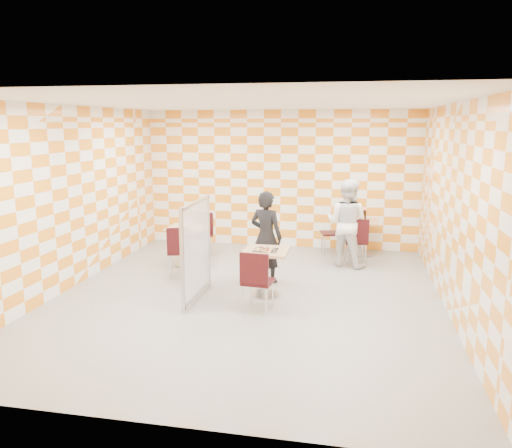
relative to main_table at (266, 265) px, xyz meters
The scene contains 15 objects.
room_shell 1.10m from the main_table, 123.80° to the left, with size 7.00×7.00×7.00m.
main_table is the anchor object (origin of this frame).
second_table 3.20m from the main_table, 62.10° to the left, with size 0.70×0.70×0.75m.
empty_table 2.34m from the main_table, 141.09° to the left, with size 0.70×0.70×0.75m.
chair_main_front 0.79m from the main_table, 89.69° to the right, with size 0.47×0.47×0.92m.
chair_second_front 2.50m from the main_table, 55.51° to the left, with size 0.48×0.49×0.92m.
chair_second_side 3.02m from the main_table, 70.69° to the left, with size 0.52×0.51×0.92m.
chair_empty_near 1.80m from the main_table, 158.38° to the left, with size 0.53×0.54×0.92m.
chair_empty_far 2.69m from the main_table, 129.38° to the left, with size 0.52×0.53×0.92m.
partition 1.12m from the main_table, 162.02° to the right, with size 0.08×1.38×1.55m.
man_dark 0.79m from the main_table, 99.42° to the left, with size 0.58×0.38×1.59m, color black.
man_white 2.37m from the main_table, 58.66° to the left, with size 0.82×0.64×1.68m, color white.
pizza_on_foil 0.26m from the main_table, 90.13° to the right, with size 0.40×0.40×0.04m.
sport_bottle 3.23m from the main_table, 65.27° to the left, with size 0.06×0.06×0.20m.
soda_bottle 3.27m from the main_table, 61.27° to the left, with size 0.07×0.07×0.23m.
Camera 1 is at (1.59, -7.35, 2.69)m, focal length 35.00 mm.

